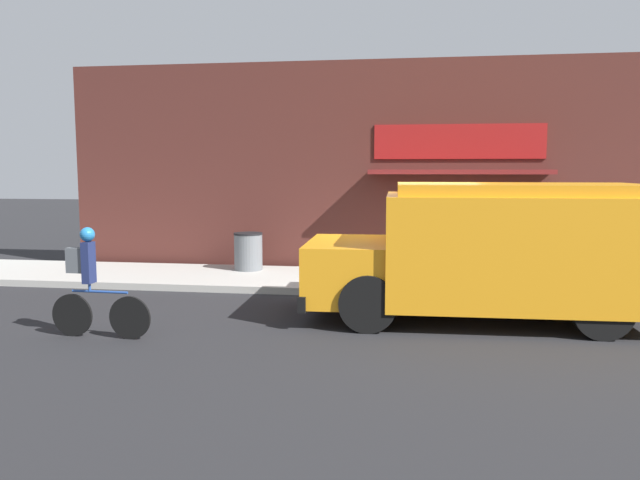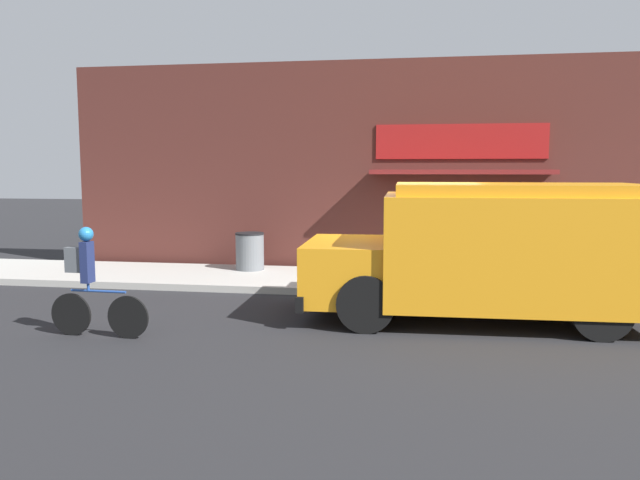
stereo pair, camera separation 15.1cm
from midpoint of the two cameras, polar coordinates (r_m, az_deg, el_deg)
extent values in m
plane|color=#232326|center=(11.81, 8.37, -5.35)|extent=(70.00, 70.00, 0.00)
cube|color=#ADAAA3|center=(13.10, 8.48, -3.87)|extent=(28.00, 2.65, 0.14)
cube|color=#4C231E|center=(14.47, 8.74, 6.53)|extent=(16.29, 0.18, 4.88)
cube|color=maroon|center=(14.40, 13.04, 8.77)|extent=(3.77, 0.05, 0.77)
cube|color=maroon|center=(14.02, 13.06, 6.09)|extent=(3.96, 0.79, 0.10)
cube|color=orange|center=(10.32, 17.88, -0.80)|extent=(4.15, 2.45, 1.71)
cube|color=orange|center=(10.24, 2.85, -2.71)|extent=(1.34, 2.18, 0.94)
cube|color=orange|center=(10.24, 18.06, 4.43)|extent=(3.82, 2.25, 0.17)
cube|color=black|center=(10.37, -0.46, -4.66)|extent=(0.19, 2.28, 0.24)
cube|color=red|center=(11.57, 11.17, 0.58)|extent=(0.04, 0.44, 0.44)
cylinder|color=black|center=(11.26, 5.21, -3.65)|extent=(0.87, 0.28, 0.86)
cylinder|color=black|center=(9.30, 4.67, -5.82)|extent=(0.87, 0.28, 0.86)
cylinder|color=black|center=(11.61, 21.87, -3.79)|extent=(0.87, 0.28, 0.86)
cylinder|color=black|center=(9.71, 24.76, -5.86)|extent=(0.87, 0.28, 0.86)
cylinder|color=black|center=(9.34, -16.70, -6.77)|extent=(0.62, 0.06, 0.62)
cylinder|color=black|center=(9.79, -21.38, -6.34)|extent=(0.62, 0.06, 0.62)
cylinder|color=#234793|center=(9.49, -19.18, -4.44)|extent=(0.85, 0.06, 0.04)
cylinder|color=#234793|center=(9.55, -20.01, -4.03)|extent=(0.04, 0.04, 0.12)
cube|color=navy|center=(9.50, -20.09, -1.92)|extent=(0.13, 0.20, 0.59)
sphere|color=#2375B7|center=(9.45, -20.18, 0.51)|extent=(0.21, 0.21, 0.21)
cube|color=#565B60|center=(9.59, -21.07, -1.70)|extent=(0.26, 0.15, 0.36)
cylinder|color=slate|center=(14.20, -6.13, -1.11)|extent=(0.64, 0.64, 0.80)
cylinder|color=black|center=(14.15, -6.16, 0.59)|extent=(0.65, 0.65, 0.04)
camera|label=1|loc=(0.08, -89.63, 0.04)|focal=35.00mm
camera|label=2|loc=(0.08, 90.37, -0.04)|focal=35.00mm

